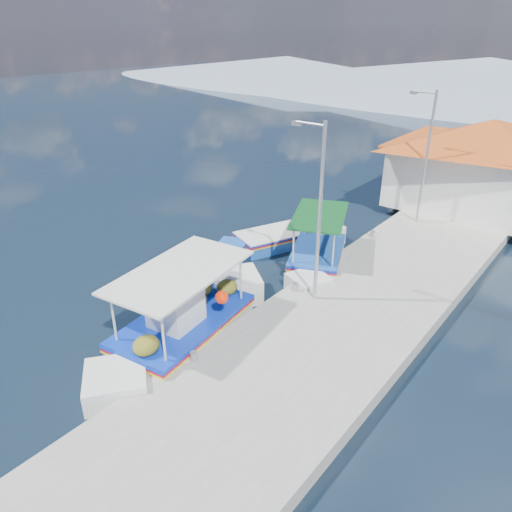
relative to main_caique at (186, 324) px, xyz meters
The scene contains 10 objects.
ground 3.01m from the main_caique, 140.80° to the left, with size 160.00×160.00×0.00m, color black.
quay 8.66m from the main_caique, 65.39° to the left, with size 5.00×44.00×0.50m, color #9D9C93.
bollards 7.28m from the main_caique, 78.06° to the left, with size 0.20×17.20×0.30m.
main_caique is the anchor object (origin of this frame).
caique_green_canopy 7.07m from the main_caique, 85.89° to the left, with size 3.64×5.97×2.45m.
caique_blue_hull 7.61m from the main_caique, 105.38° to the left, with size 3.16×5.41×1.04m.
caique_far 19.32m from the main_caique, 91.13° to the left, with size 2.18×6.56×2.30m.
harbor_building 17.46m from the main_caique, 76.98° to the left, with size 10.49×10.49×4.40m.
lamp_post_near 5.57m from the main_caique, 60.24° to the left, with size 1.21×0.14×6.00m.
lamp_post_far 13.48m from the main_caique, 80.24° to the left, with size 1.21×0.14×6.00m.
Camera 1 is at (11.92, -10.34, 9.08)m, focal length 33.69 mm.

